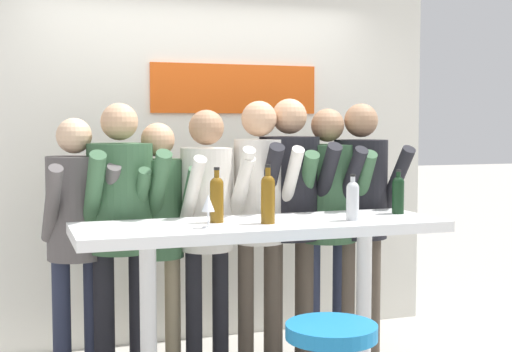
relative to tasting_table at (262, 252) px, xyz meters
name	(u,v)px	position (x,y,z in m)	size (l,w,h in m)	color
back_wall	(199,155)	(0.00, 1.40, 0.49)	(3.67, 0.12, 2.73)	silver
tasting_table	(262,252)	(0.00, 0.00, 0.00)	(2.07, 0.66, 1.05)	white
person_far_left	(76,221)	(-0.96, 0.64, 0.13)	(0.45, 0.55, 1.63)	#23283D
person_left	(121,213)	(-0.70, 0.57, 0.18)	(0.49, 0.58, 1.72)	black
person_center_left	(159,220)	(-0.46, 0.62, 0.12)	(0.39, 0.50, 1.60)	gray
person_center	(207,211)	(-0.17, 0.55, 0.17)	(0.42, 0.54, 1.68)	black
person_center_right	(259,203)	(0.18, 0.55, 0.21)	(0.40, 0.53, 1.74)	#473D33
person_right	(290,202)	(0.40, 0.58, 0.20)	(0.49, 0.58, 1.76)	#473D33
person_far_right	(327,207)	(0.67, 0.59, 0.16)	(0.52, 0.61, 1.70)	#23283D
person_rightmost	(361,202)	(0.90, 0.55, 0.19)	(0.44, 0.55, 1.73)	#473D33
wine_bottle_0	(398,193)	(0.91, 0.08, 0.29)	(0.07, 0.07, 0.27)	black
wine_bottle_1	(353,199)	(0.51, -0.11, 0.29)	(0.07, 0.07, 0.26)	#B7BCC1
wine_bottle_2	(217,197)	(-0.24, 0.06, 0.31)	(0.08, 0.08, 0.31)	brown
wine_bottle_3	(268,196)	(0.01, -0.07, 0.32)	(0.08, 0.08, 0.32)	brown
wine_glass_0	(208,204)	(-0.34, -0.12, 0.29)	(0.07, 0.07, 0.18)	silver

